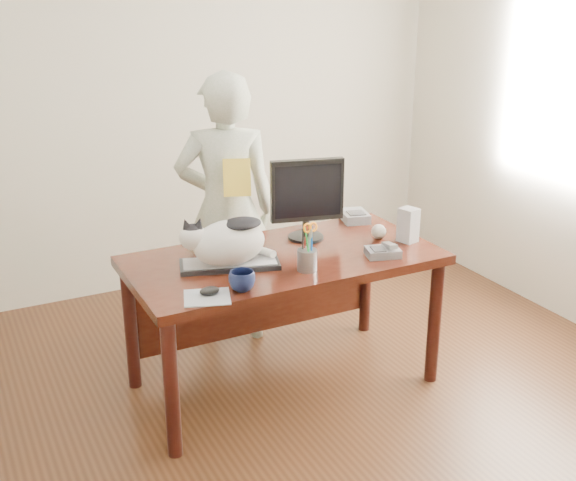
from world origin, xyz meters
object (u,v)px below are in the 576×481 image
Objects in this scene: speaker at (408,225)px; calculator at (354,216)px; baseball at (379,232)px; desk at (277,277)px; coffee_mug at (242,281)px; book_stack at (228,241)px; person at (227,210)px; phone at (383,251)px; pen_cup at (307,257)px; mouse at (209,291)px; cat at (226,241)px; monitor at (307,195)px; keyboard at (230,264)px.

speaker reaches higher than calculator.
speaker is 2.32× the size of baseball.
coffee_mug is at bearing -133.63° from desk.
book_stack is 0.45m from person.
phone is 1.06× the size of speaker.
pen_cup is 2.30× the size of mouse.
coffee_mug is at bearing -81.42° from cat.
speaker is at bearing 26.64° from mouse.
monitor is at bearing 38.45° from coffee_mug.
coffee_mug is (-0.37, -0.38, 0.20)m from desk.
book_stack is at bearing 143.07° from speaker.
monitor is 0.61m from person.
coffee_mug reaches higher than baseball.
calculator is (0.95, 0.33, -0.11)m from cat.
baseball is 0.83m from book_stack.
speaker is at bearing -42.94° from book_stack.
pen_cup is 0.39m from coffee_mug.
pen_cup is (-0.21, -0.39, -0.19)m from monitor.
desk is at bearing -144.21° from calculator.
pen_cup is 0.90m from person.
mouse is 0.89× the size of coffee_mug.
monitor is 2.40× the size of speaker.
desk is 6.64× the size of book_stack.
mouse is at bearing -173.69° from pen_cup.
calculator is at bearing 173.32° from person.
desk is 0.66m from mouse.
person reaches higher than pen_cup.
book_stack is (-0.20, 0.18, 0.18)m from desk.
keyboard is 0.80m from phone.
calculator is at bearing 46.37° from mouse.
person reaches higher than phone.
person reaches higher than speaker.
book_stack is at bearing 138.74° from desk.
phone is 0.89× the size of calculator.
cat reaches higher than calculator.
calculator is (1.15, 0.61, 0.01)m from mouse.
calculator reaches higher than keyboard.
keyboard is (-0.31, -0.09, 0.16)m from desk.
speaker is 0.12× the size of person.
pen_cup reaches higher than baseball.
phone is (0.46, -0.31, 0.17)m from desk.
desk is 3.06× the size of keyboard.
calculator is (-0.07, 0.43, -0.07)m from speaker.
mouse is at bearing -108.21° from cat.
baseball is 0.05× the size of person.
cat is 0.58m from monitor.
mouse is 1.30m from calculator.
person is (-0.05, 0.90, -0.01)m from pen_cup.
speaker is (1.22, 0.18, 0.07)m from mouse.
keyboard is 0.13m from cat.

